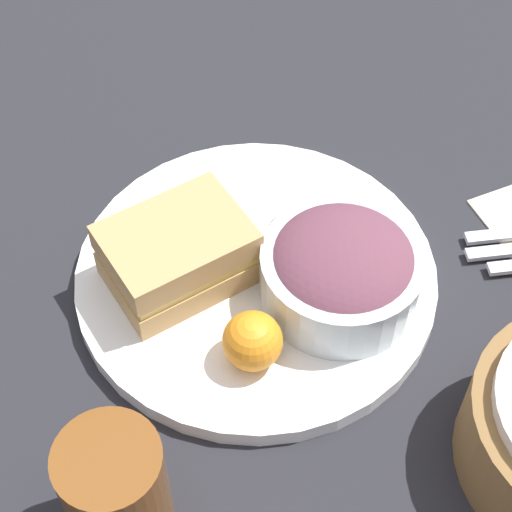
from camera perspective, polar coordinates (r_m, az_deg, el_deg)
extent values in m
plane|color=#232328|center=(0.74, 0.00, -1.79)|extent=(4.00, 4.00, 0.00)
cylinder|color=white|center=(0.74, 0.00, -1.38)|extent=(0.31, 0.31, 0.02)
cube|color=tan|center=(0.72, -5.16, -0.73)|extent=(0.13, 0.10, 0.03)
cube|color=#E5C666|center=(0.70, -5.26, 0.12)|extent=(0.12, 0.10, 0.01)
cube|color=tan|center=(0.69, -5.36, 1.00)|extent=(0.13, 0.10, 0.03)
cylinder|color=silver|center=(0.70, 5.69, -1.27)|extent=(0.13, 0.13, 0.05)
ellipsoid|color=brown|center=(0.69, 5.79, -0.53)|extent=(0.12, 0.12, 0.05)
cylinder|color=#B7B7BC|center=(0.75, 3.57, 2.66)|extent=(0.04, 0.04, 0.03)
sphere|color=orange|center=(0.66, -0.23, -5.68)|extent=(0.05, 0.05, 0.05)
cylinder|color=brown|center=(0.60, -9.25, -15.31)|extent=(0.07, 0.07, 0.11)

